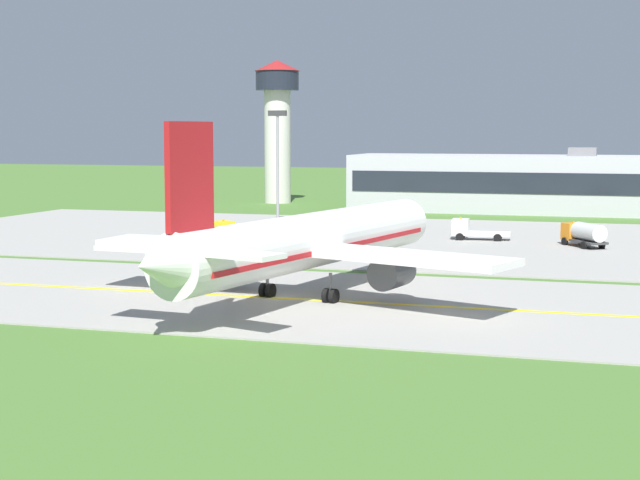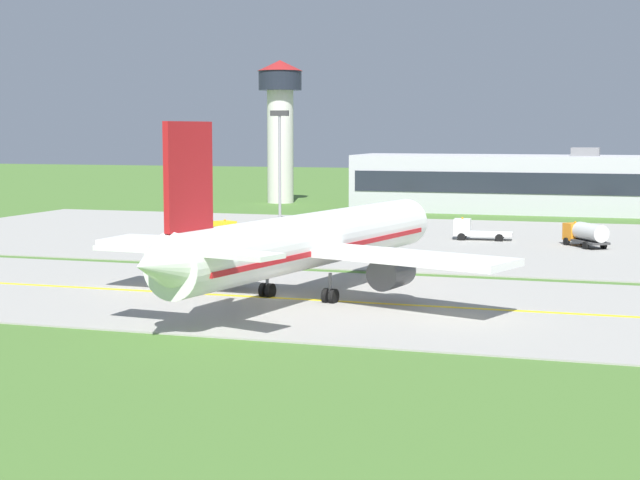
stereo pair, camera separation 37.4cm
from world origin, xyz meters
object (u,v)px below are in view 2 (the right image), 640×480
at_px(service_truck_pushback, 234,232).
at_px(control_tower, 280,116).
at_px(airplane_lead, 308,242).
at_px(service_truck_baggage, 473,230).
at_px(service_truck_fuel, 586,233).
at_px(apron_light_mast, 280,153).

height_order(service_truck_pushback, control_tower, control_tower).
bearing_deg(control_tower, service_truck_pushback, -74.96).
bearing_deg(airplane_lead, service_truck_pushback, 120.72).
xyz_separation_m(service_truck_baggage, service_truck_fuel, (12.23, -3.47, 0.35)).
bearing_deg(service_truck_pushback, service_truck_baggage, 21.37).
relative_size(airplane_lead, control_tower, 1.66).
height_order(service_truck_pushback, apron_light_mast, apron_light_mast).
bearing_deg(service_truck_baggage, service_truck_pushback, -158.63).
height_order(airplane_lead, service_truck_pushback, airplane_lead).
distance_m(airplane_lead, service_truck_pushback, 37.81).
height_order(service_truck_fuel, service_truck_pushback, service_truck_fuel).
xyz_separation_m(service_truck_baggage, control_tower, (-40.31, 48.67, 13.31)).
height_order(airplane_lead, service_truck_baggage, airplane_lead).
relative_size(service_truck_pushback, apron_light_mast, 0.44).
height_order(airplane_lead, service_truck_fuel, airplane_lead).
relative_size(service_truck_pushback, control_tower, 0.27).
height_order(service_truck_baggage, apron_light_mast, apron_light_mast).
bearing_deg(service_truck_fuel, service_truck_baggage, 164.17).
bearing_deg(control_tower, airplane_lead, -68.94).
bearing_deg(service_truck_baggage, control_tower, 129.64).
distance_m(service_truck_pushback, control_tower, 61.83).
bearing_deg(service_truck_baggage, airplane_lead, -97.31).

